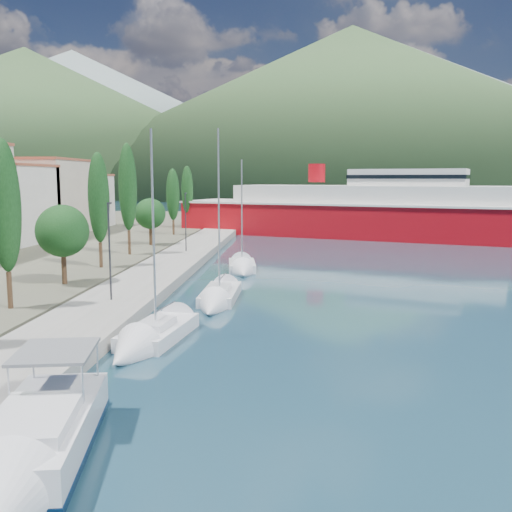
{
  "coord_description": "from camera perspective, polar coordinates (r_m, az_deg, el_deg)",
  "views": [
    {
      "loc": [
        2.57,
        -21.2,
        8.32
      ],
      "look_at": [
        0.0,
        14.0,
        3.5
      ],
      "focal_mm": 40.0,
      "sensor_mm": 36.0,
      "label": 1
    }
  ],
  "objects": [
    {
      "name": "tree_row",
      "position": [
        54.74,
        -13.84,
        4.96
      ],
      "size": [
        3.78,
        65.11,
        11.09
      ],
      "color": "#47301E",
      "rests_on": "land_strip"
    },
    {
      "name": "hills_far",
      "position": [
        657.86,
        16.55,
        13.49
      ],
      "size": [
        1480.0,
        900.0,
        180.0
      ],
      "color": "gray",
      "rests_on": "ground"
    },
    {
      "name": "sailboat_mid",
      "position": [
        37.64,
        -4.03,
        -4.54
      ],
      "size": [
        2.33,
        8.7,
        12.5
      ],
      "color": "silver",
      "rests_on": "ground"
    },
    {
      "name": "hills_near",
      "position": [
        407.17,
        18.21,
        13.15
      ],
      "size": [
        1010.0,
        520.0,
        115.0
      ],
      "color": "#38552E",
      "rests_on": "ground"
    },
    {
      "name": "motor_cruiser",
      "position": [
        17.61,
        -22.03,
        -18.88
      ],
      "size": [
        4.34,
        9.94,
        3.55
      ],
      "color": "#071833",
      "rests_on": "ground"
    },
    {
      "name": "ferry",
      "position": [
        83.13,
        11.19,
        4.2
      ],
      "size": [
        55.97,
        30.12,
        10.99
      ],
      "color": "#A50912",
      "rests_on": "ground"
    },
    {
      "name": "sailboat_far",
      "position": [
        50.59,
        -1.36,
        -1.34
      ],
      "size": [
        3.27,
        7.65,
        10.9
      ],
      "color": "silver",
      "rests_on": "ground"
    },
    {
      "name": "lamp_posts",
      "position": [
        36.97,
        -14.1,
        0.96
      ],
      "size": [
        0.15,
        46.7,
        6.06
      ],
      "color": "#2D2D33",
      "rests_on": "quay"
    },
    {
      "name": "ground",
      "position": [
        141.47,
        3.14,
        4.39
      ],
      "size": [
        1400.0,
        1400.0,
        0.0
      ],
      "primitive_type": "plane",
      "color": "#1C3C4D"
    },
    {
      "name": "quay",
      "position": [
        49.24,
        -9.48,
        -1.59
      ],
      "size": [
        5.0,
        88.0,
        0.8
      ],
      "primitive_type": "cube",
      "color": "gray",
      "rests_on": "ground"
    },
    {
      "name": "sailboat_near",
      "position": [
        28.72,
        -11.23,
        -8.56
      ],
      "size": [
        3.63,
        8.42,
        11.7
      ],
      "color": "silver",
      "rests_on": "ground"
    }
  ]
}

